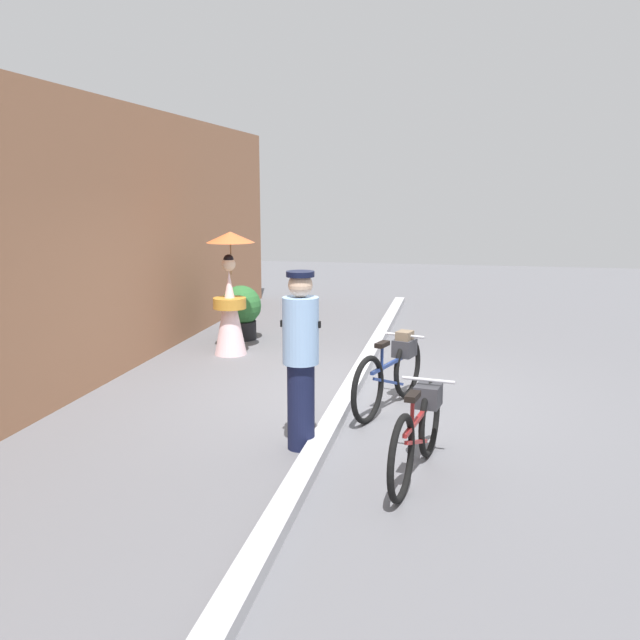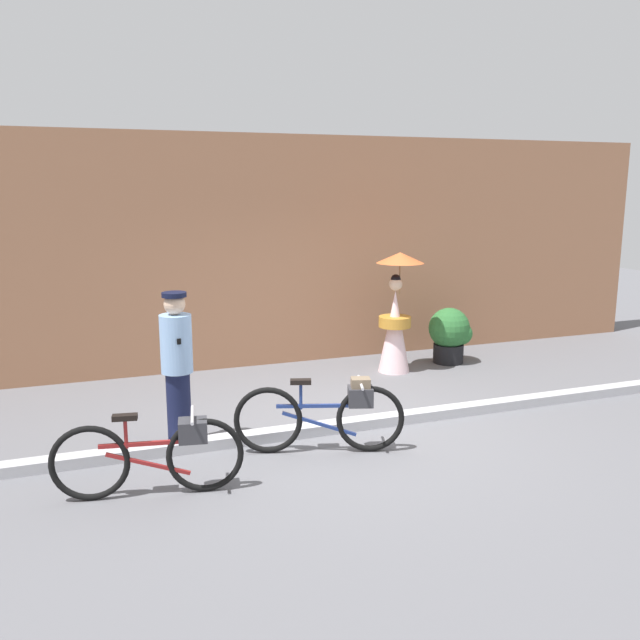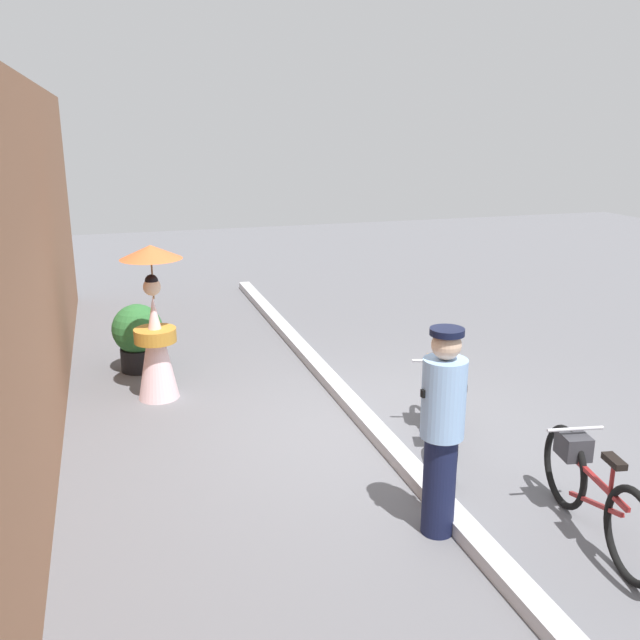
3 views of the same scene
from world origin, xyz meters
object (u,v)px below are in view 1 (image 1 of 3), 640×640
Objects in this scene: person_officer at (301,356)px; bicycle_near_officer at (419,429)px; bicycle_far_side at (392,370)px; potted_plant_by_door at (242,310)px; person_with_parasol at (230,296)px.

bicycle_near_officer is at bearing -108.87° from person_officer.
bicycle_near_officer is 1.88m from bicycle_far_side.
potted_plant_by_door is at bearing 41.14° from bicycle_far_side.
person_with_parasol is at bearing 28.04° from person_officer.
potted_plant_by_door reaches higher than bicycle_far_side.
person_officer is 1.91× the size of potted_plant_by_door.
person_officer reaches higher than potted_plant_by_door.
bicycle_far_side is at bearing -128.88° from person_with_parasol.
person_officer is at bearing 153.49° from bicycle_far_side.
person_with_parasol is (3.56, 1.89, -0.03)m from person_officer.
bicycle_far_side is 1.69m from person_officer.
bicycle_near_officer is 1.93× the size of potted_plant_by_door.
person_with_parasol is at bearing 37.50° from bicycle_near_officer.
bicycle_far_side is 1.95× the size of potted_plant_by_door.
potted_plant_by_door is at bearing 32.43° from bicycle_near_officer.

